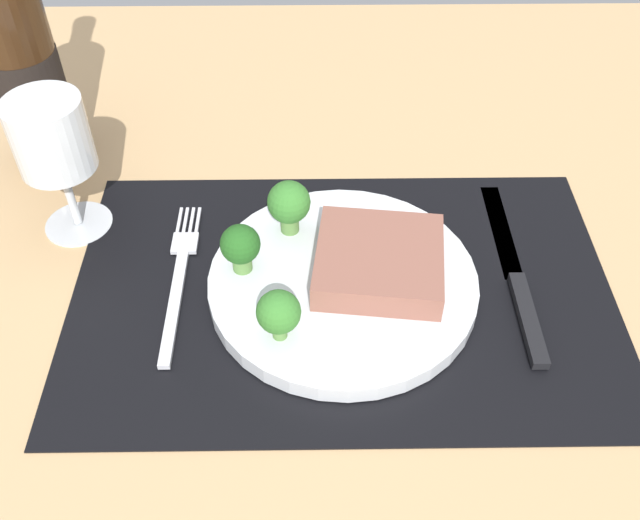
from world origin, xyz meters
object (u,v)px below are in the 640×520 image
at_px(wine_glass, 53,144).
at_px(knife, 517,281).
at_px(fork, 179,277).
at_px(steak, 379,261).
at_px(wine_bottle, 23,71).
at_px(plate, 343,283).

bearing_deg(wine_glass, knife, -11.81).
distance_m(knife, wine_glass, 0.43).
relative_size(fork, wine_glass, 1.37).
bearing_deg(steak, wine_bottle, 150.47).
height_order(wine_bottle, wine_glass, wine_bottle).
bearing_deg(steak, plate, -168.28).
relative_size(steak, wine_glass, 0.78).
bearing_deg(plate, wine_bottle, 147.18).
xyz_separation_m(steak, knife, (0.12, -0.00, -0.03)).
xyz_separation_m(plate, knife, (0.16, 0.01, -0.00)).
bearing_deg(plate, knife, 1.95).
height_order(plate, wine_glass, wine_glass).
relative_size(plate, steak, 2.17).
distance_m(steak, fork, 0.18).
distance_m(plate, knife, 0.16).
distance_m(plate, fork, 0.15).
relative_size(fork, wine_bottle, 0.67).
bearing_deg(wine_glass, wine_bottle, 116.31).
relative_size(plate, knife, 1.03).
distance_m(steak, knife, 0.13).
xyz_separation_m(plate, steak, (0.03, 0.01, 0.02)).
height_order(steak, knife, steak).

